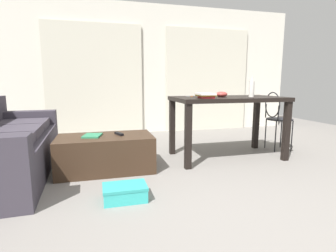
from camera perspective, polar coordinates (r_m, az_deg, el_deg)
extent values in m
plane|color=gray|center=(3.32, 4.60, -7.75)|extent=(8.46, 8.46, 0.00)
cube|color=silver|center=(5.27, -3.25, 12.07)|extent=(5.80, 0.10, 2.44)
cube|color=beige|center=(5.07, -15.62, 9.54)|extent=(1.74, 0.03, 2.04)
cube|color=beige|center=(5.51, 8.51, 9.75)|extent=(1.74, 0.03, 2.04)
cube|color=#38333D|center=(3.26, -31.61, -5.73)|extent=(0.90, 2.04, 0.41)
cube|color=#38333D|center=(4.07, -28.90, 1.56)|extent=(0.83, 0.23, 0.18)
cube|color=#3E3944|center=(3.71, -29.21, 0.22)|extent=(0.60, 0.53, 0.10)
cube|color=#3E3944|center=(3.19, -31.13, -1.25)|extent=(0.60, 0.53, 0.10)
cube|color=#382619|center=(3.03, -13.37, -5.78)|extent=(1.04, 0.57, 0.39)
cube|color=black|center=(3.48, 12.88, 5.79)|extent=(1.40, 0.76, 0.05)
cube|color=black|center=(2.97, 4.39, -2.36)|extent=(0.07, 0.07, 0.75)
cube|color=black|center=(3.61, 24.32, -1.07)|extent=(0.07, 0.07, 0.75)
cube|color=black|center=(3.59, 0.91, -0.28)|extent=(0.07, 0.07, 0.75)
cube|color=black|center=(4.14, 18.56, 0.52)|extent=(0.07, 0.07, 0.75)
cylinder|color=black|center=(4.13, 23.06, 1.36)|extent=(0.37, 0.37, 0.02)
cylinder|color=black|center=(4.13, 25.33, -2.02)|extent=(0.02, 0.02, 0.45)
cylinder|color=black|center=(4.34, 23.35, -1.38)|extent=(0.02, 0.02, 0.45)
cylinder|color=black|center=(3.99, 22.31, -2.21)|extent=(0.02, 0.02, 0.45)
cylinder|color=black|center=(4.20, 20.43, -1.53)|extent=(0.02, 0.02, 0.45)
torus|color=black|center=(4.04, 21.72, 4.30)|extent=(0.04, 0.37, 0.37)
cylinder|color=black|center=(3.92, 22.85, 2.59)|extent=(0.02, 0.02, 0.20)
cylinder|color=black|center=(4.18, 20.49, 3.12)|extent=(0.02, 0.02, 0.20)
cylinder|color=beige|center=(3.51, 17.70, 7.62)|extent=(0.07, 0.07, 0.20)
cylinder|color=beige|center=(3.51, 17.80, 9.66)|extent=(0.03, 0.03, 0.06)
ellipsoid|color=#9E3833|center=(3.42, 11.56, 6.77)|extent=(0.15, 0.15, 0.07)
cube|color=red|center=(3.16, 8.23, 6.25)|extent=(0.18, 0.30, 0.02)
cube|color=gold|center=(3.15, 8.17, 6.60)|extent=(0.18, 0.26, 0.01)
cube|color=silver|center=(3.13, 8.06, 6.91)|extent=(0.20, 0.30, 0.02)
cube|color=#9EA0A5|center=(3.50, 4.43, 6.47)|extent=(0.06, 0.04, 0.00)
torus|color=orange|center=(3.49, 5.23, 6.45)|extent=(0.03, 0.03, 0.00)
cube|color=#9EA0A5|center=(3.52, 4.56, 6.48)|extent=(0.04, 0.06, 0.00)
torus|color=orange|center=(3.48, 5.15, 6.44)|extent=(0.03, 0.03, 0.00)
cube|color=black|center=(3.01, -10.59, -1.66)|extent=(0.09, 0.17, 0.03)
cube|color=#2D7F56|center=(3.00, -16.11, -2.00)|extent=(0.23, 0.26, 0.02)
cube|color=#33B2AD|center=(2.31, -9.33, -14.34)|extent=(0.35, 0.24, 0.11)
cube|color=teal|center=(2.29, -9.38, -12.85)|extent=(0.37, 0.24, 0.02)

